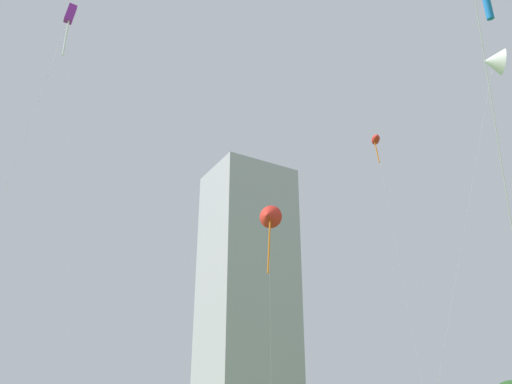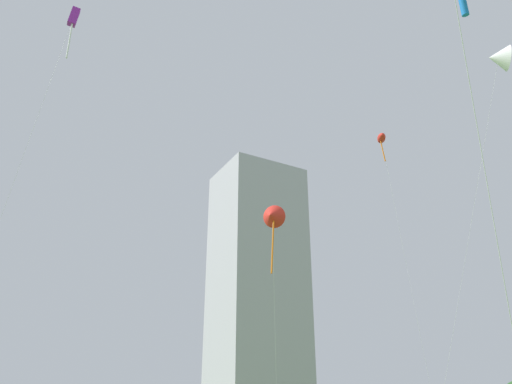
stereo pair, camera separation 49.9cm
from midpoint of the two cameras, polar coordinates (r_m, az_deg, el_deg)
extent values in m
cylinder|color=silver|center=(9.52, 25.06, -3.50)|extent=(4.15, 4.00, 10.58)
cylinder|color=silver|center=(46.65, 16.27, -10.10)|extent=(3.76, 1.51, 27.42)
ellipsoid|color=red|center=(50.25, 13.24, 5.50)|extent=(1.77, 2.27, 1.17)
cylinder|color=orange|center=(49.61, 13.39, 4.20)|extent=(0.39, 0.13, 2.01)
cylinder|color=silver|center=(34.58, -24.70, -2.39)|extent=(3.70, 3.42, 28.65)
cube|color=purple|center=(40.51, -18.14, 16.98)|extent=(0.69, 0.67, 1.40)
cylinder|color=white|center=(39.32, -18.52, 14.97)|extent=(0.15, 0.25, 3.12)
cylinder|color=silver|center=(35.49, 2.48, -16.44)|extent=(3.49, 6.79, 15.38)
cone|color=red|center=(33.94, 2.13, -2.49)|extent=(1.98, 1.97, 1.66)
cylinder|color=orange|center=(33.20, 2.18, -5.70)|extent=(0.32, 0.15, 3.44)
cylinder|color=silver|center=(39.65, 21.30, -6.79)|extent=(2.27, 10.47, 27.35)
cone|color=white|center=(43.48, 24.29, 12.64)|extent=(2.35, 2.43, 2.05)
cube|color=#A8A8AD|center=(122.12, 0.29, -11.51)|extent=(19.67, 17.42, 63.29)
camera|label=1|loc=(0.25, -89.41, -0.28)|focal=38.31mm
camera|label=2|loc=(0.25, 90.59, 0.28)|focal=38.31mm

